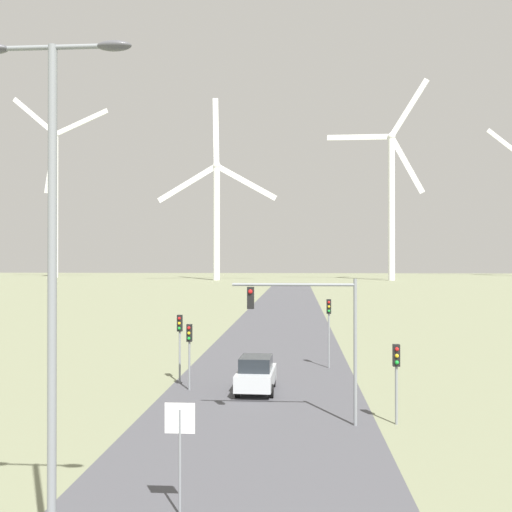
# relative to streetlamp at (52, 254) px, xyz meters

# --- Properties ---
(road_surface) EXTENTS (10.00, 240.00, 0.01)m
(road_surface) POSITION_rel_streetlamp_xyz_m (3.14, 42.64, -6.84)
(road_surface) COLOR #47474C
(road_surface) RESTS_ON ground
(streetlamp) EXTENTS (3.21, 0.32, 11.08)m
(streetlamp) POSITION_rel_streetlamp_xyz_m (0.00, 0.00, 0.00)
(streetlamp) COLOR gray
(streetlamp) RESTS_ON ground
(stop_sign_near) EXTENTS (0.81, 0.07, 2.96)m
(stop_sign_near) POSITION_rel_streetlamp_xyz_m (1.80, 3.96, -4.77)
(stop_sign_near) COLOR gray
(stop_sign_near) RESTS_ON ground
(traffic_light_post_near_left) EXTENTS (0.28, 0.34, 3.72)m
(traffic_light_post_near_left) POSITION_rel_streetlamp_xyz_m (-1.55, 20.74, -4.11)
(traffic_light_post_near_left) COLOR gray
(traffic_light_post_near_left) RESTS_ON ground
(traffic_light_post_near_right) EXTENTS (0.28, 0.34, 3.27)m
(traffic_light_post_near_right) POSITION_rel_streetlamp_xyz_m (8.92, 13.18, -4.44)
(traffic_light_post_near_right) COLOR gray
(traffic_light_post_near_right) RESTS_ON ground
(traffic_light_post_mid_left) EXTENTS (0.28, 0.34, 3.40)m
(traffic_light_post_mid_left) POSITION_rel_streetlamp_xyz_m (-0.69, 18.96, -4.34)
(traffic_light_post_mid_left) COLOR gray
(traffic_light_post_mid_left) RESTS_ON ground
(traffic_light_post_mid_right) EXTENTS (0.28, 0.34, 4.27)m
(traffic_light_post_mid_right) POSITION_rel_streetlamp_xyz_m (6.83, 25.83, -3.72)
(traffic_light_post_mid_right) COLOR gray
(traffic_light_post_mid_right) RESTS_ON ground
(traffic_light_mast_overhead) EXTENTS (5.09, 0.35, 5.96)m
(traffic_light_mast_overhead) POSITION_rel_streetlamp_xyz_m (5.44, 12.89, -2.54)
(traffic_light_mast_overhead) COLOR gray
(traffic_light_mast_overhead) RESTS_ON ground
(car_approaching) EXTENTS (1.93, 4.16, 1.83)m
(car_approaching) POSITION_rel_streetlamp_xyz_m (2.78, 18.79, -5.93)
(car_approaching) COLOR #B7BCC1
(car_approaching) RESTS_ON ground
(wind_turbine_far_left) EXTENTS (39.46, 5.68, 69.87)m
(wind_turbine_far_left) POSITION_rel_streetlamp_xyz_m (-87.39, 210.50, 26.72)
(wind_turbine_far_left) COLOR white
(wind_turbine_far_left) RESTS_ON ground
(wind_turbine_left) EXTENTS (39.87, 2.60, 60.59)m
(wind_turbine_left) POSITION_rel_streetlamp_xyz_m (-22.00, 185.65, 17.78)
(wind_turbine_left) COLOR white
(wind_turbine_left) RESTS_ON ground
(wind_turbine_center) EXTENTS (32.79, 7.50, 65.86)m
(wind_turbine_center) POSITION_rel_streetlamp_xyz_m (35.74, 187.72, 22.59)
(wind_turbine_center) COLOR white
(wind_turbine_center) RESTS_ON ground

